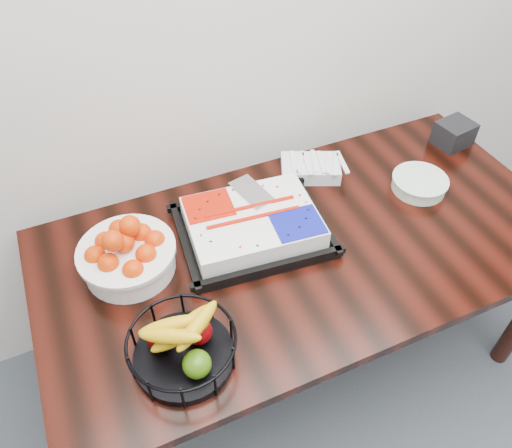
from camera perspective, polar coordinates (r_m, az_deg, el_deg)
name	(u,v)px	position (r m, az deg, el deg)	size (l,w,h in m)	color
table	(307,258)	(1.76, 5.81, -3.88)	(1.80, 0.90, 0.75)	black
cake_tray	(252,225)	(1.67, -0.42, -0.14)	(0.52, 0.43, 0.10)	black
tangerine_bowl	(126,251)	(1.60, -14.60, -2.98)	(0.31, 0.31, 0.19)	white
fruit_basket	(182,346)	(1.38, -8.42, -13.67)	(0.30, 0.30, 0.16)	black
plate_stack	(419,184)	(1.96, 18.16, 4.41)	(0.21, 0.21, 0.05)	white
fork_bag	(310,168)	(1.93, 6.22, 6.41)	(0.26, 0.22, 0.06)	silver
napkin_box	(454,134)	(2.22, 21.68, 9.58)	(0.14, 0.12, 0.10)	black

